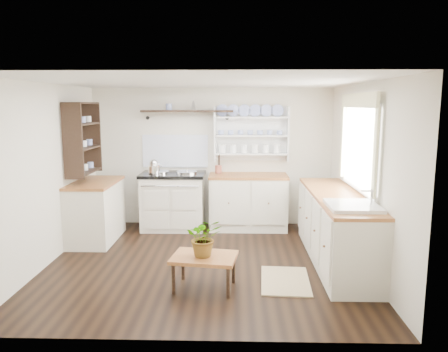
# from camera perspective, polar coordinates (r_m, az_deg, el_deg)

# --- Properties ---
(floor) EXTENTS (4.00, 3.80, 0.01)m
(floor) POSITION_cam_1_polar(r_m,az_deg,el_deg) (5.79, -2.52, -11.20)
(floor) COLOR black
(floor) RESTS_ON ground
(wall_back) EXTENTS (4.00, 0.02, 2.30)m
(wall_back) POSITION_cam_1_polar(r_m,az_deg,el_deg) (7.37, -1.52, 2.49)
(wall_back) COLOR beige
(wall_back) RESTS_ON ground
(wall_right) EXTENTS (0.02, 3.80, 2.30)m
(wall_right) POSITION_cam_1_polar(r_m,az_deg,el_deg) (5.70, 17.86, 0.00)
(wall_right) COLOR beige
(wall_right) RESTS_ON ground
(wall_left) EXTENTS (0.02, 3.80, 2.30)m
(wall_left) POSITION_cam_1_polar(r_m,az_deg,el_deg) (5.98, -22.09, 0.18)
(wall_left) COLOR beige
(wall_left) RESTS_ON ground
(ceiling) EXTENTS (4.00, 3.80, 0.01)m
(ceiling) POSITION_cam_1_polar(r_m,az_deg,el_deg) (5.43, -2.70, 12.17)
(ceiling) COLOR white
(ceiling) RESTS_ON wall_back
(window) EXTENTS (0.08, 1.55, 1.22)m
(window) POSITION_cam_1_polar(r_m,az_deg,el_deg) (5.78, 17.17, 4.30)
(window) COLOR white
(window) RESTS_ON wall_right
(aga_cooker) EXTENTS (1.04, 0.72, 0.96)m
(aga_cooker) POSITION_cam_1_polar(r_m,az_deg,el_deg) (7.22, -6.63, -3.18)
(aga_cooker) COLOR beige
(aga_cooker) RESTS_ON floor
(back_cabinets) EXTENTS (1.27, 0.63, 0.90)m
(back_cabinets) POSITION_cam_1_polar(r_m,az_deg,el_deg) (7.18, 3.16, -3.29)
(back_cabinets) COLOR silver
(back_cabinets) RESTS_ON floor
(right_cabinets) EXTENTS (0.62, 2.43, 0.90)m
(right_cabinets) POSITION_cam_1_polar(r_m,az_deg,el_deg) (5.87, 14.42, -6.48)
(right_cabinets) COLOR silver
(right_cabinets) RESTS_ON floor
(belfast_sink) EXTENTS (0.55, 0.60, 0.45)m
(belfast_sink) POSITION_cam_1_polar(r_m,az_deg,el_deg) (5.08, 16.42, -5.08)
(belfast_sink) COLOR white
(belfast_sink) RESTS_ON right_cabinets
(left_cabinets) EXTENTS (0.62, 1.13, 0.90)m
(left_cabinets) POSITION_cam_1_polar(r_m,az_deg,el_deg) (6.83, -16.40, -4.33)
(left_cabinets) COLOR silver
(left_cabinets) RESTS_ON floor
(plate_rack) EXTENTS (1.20, 0.22, 0.90)m
(plate_rack) POSITION_cam_1_polar(r_m,az_deg,el_deg) (7.29, 3.58, 5.60)
(plate_rack) COLOR white
(plate_rack) RESTS_ON wall_back
(high_shelf) EXTENTS (1.50, 0.29, 0.16)m
(high_shelf) POSITION_cam_1_polar(r_m,az_deg,el_deg) (7.23, -4.81, 8.36)
(high_shelf) COLOR black
(high_shelf) RESTS_ON wall_back
(left_shelving) EXTENTS (0.28, 0.80, 1.05)m
(left_shelving) POSITION_cam_1_polar(r_m,az_deg,el_deg) (6.71, -17.98, 4.79)
(left_shelving) COLOR black
(left_shelving) RESTS_ON wall_left
(kettle) EXTENTS (0.19, 0.19, 0.23)m
(kettle) POSITION_cam_1_polar(r_m,az_deg,el_deg) (7.05, -9.11, 1.19)
(kettle) COLOR silver
(kettle) RESTS_ON aga_cooker
(utensil_crock) EXTENTS (0.11, 0.11, 0.13)m
(utensil_crock) POSITION_cam_1_polar(r_m,az_deg,el_deg) (7.17, -0.73, 0.88)
(utensil_crock) COLOR #974A37
(utensil_crock) RESTS_ON back_cabinets
(center_table) EXTENTS (0.76, 0.59, 0.38)m
(center_table) POSITION_cam_1_polar(r_m,az_deg,el_deg) (4.92, -2.60, -10.86)
(center_table) COLOR brown
(center_table) RESTS_ON floor
(potted_plant) EXTENTS (0.44, 0.39, 0.43)m
(potted_plant) POSITION_cam_1_polar(r_m,az_deg,el_deg) (4.83, -2.62, -7.98)
(potted_plant) COLOR #3F7233
(potted_plant) RESTS_ON center_table
(floor_rug) EXTENTS (0.60, 0.88, 0.02)m
(floor_rug) POSITION_cam_1_polar(r_m,az_deg,el_deg) (5.26, 7.99, -13.39)
(floor_rug) COLOR #8B7A50
(floor_rug) RESTS_ON floor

